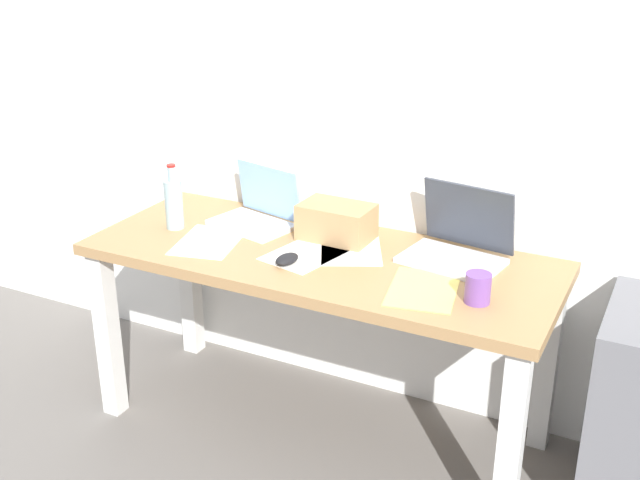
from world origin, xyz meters
name	(u,v)px	position (x,y,z in m)	size (l,w,h in m)	color
ground_plane	(320,426)	(0.00, 0.00, 0.00)	(8.00, 8.00, 0.00)	slate
back_wall	(368,72)	(0.00, 0.39, 1.30)	(5.20, 0.08, 2.60)	white
desk	(320,280)	(0.00, 0.00, 0.62)	(1.67, 0.66, 0.73)	#A37A4C
laptop_left	(258,212)	(-0.34, 0.15, 0.78)	(0.35, 0.28, 0.22)	silver
laptop_right	(458,244)	(0.45, 0.17, 0.79)	(0.37, 0.30, 0.25)	silver
beer_bottle	(174,203)	(-0.60, -0.03, 0.83)	(0.07, 0.07, 0.25)	#99B7C1
computer_mouse	(287,259)	(-0.06, -0.13, 0.75)	(0.06, 0.10, 0.03)	black
cardboard_box	(336,222)	(-0.01, 0.15, 0.80)	(0.26, 0.17, 0.13)	tan
coffee_mug	(478,288)	(0.60, -0.12, 0.78)	(0.08, 0.08, 0.10)	#724799
paper_sheet_front_right	(423,289)	(0.42, -0.12, 0.73)	(0.21, 0.30, 0.00)	#F4E06B
paper_sheet_near_back	(351,249)	(0.08, 0.08, 0.73)	(0.21, 0.30, 0.00)	white
paper_sheet_center	(307,253)	(-0.04, -0.03, 0.73)	(0.21, 0.30, 0.00)	white
paper_sheet_front_left	(209,242)	(-0.41, -0.09, 0.73)	(0.21, 0.30, 0.00)	white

